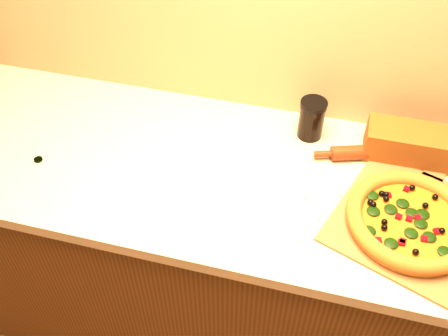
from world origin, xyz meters
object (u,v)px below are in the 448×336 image
pizza_peel (410,217)px  pizza (411,220)px  dark_jar (312,119)px  rolling_pin (369,152)px

pizza_peel → pizza: 0.04m
pizza_peel → pizza: bearing=-78.8°
pizza → dark_jar: size_ratio=2.56×
pizza_peel → pizza: pizza is taller
pizza → rolling_pin: 0.28m
pizza_peel → rolling_pin: 0.25m
pizza_peel → dark_jar: dark_jar is taller
pizza → dark_jar: bearing=135.5°
pizza_peel → rolling_pin: rolling_pin is taller
pizza_peel → rolling_pin: bearing=141.4°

